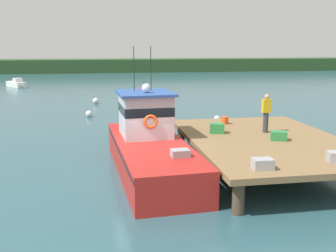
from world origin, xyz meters
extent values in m
plane|color=#2D5660|center=(0.00, 0.00, 0.00)|extent=(200.00, 200.00, 0.00)
cylinder|color=#4C3D2D|center=(2.20, -4.10, 0.50)|extent=(0.36, 0.36, 1.00)
cylinder|color=#4C3D2D|center=(2.20, 4.10, 0.50)|extent=(0.36, 0.36, 1.00)
cylinder|color=#4C3D2D|center=(7.40, 4.10, 0.50)|extent=(0.36, 0.36, 1.00)
cube|color=olive|center=(4.80, 0.00, 1.10)|extent=(6.00, 9.00, 0.20)
cube|color=red|center=(0.20, 0.09, 0.55)|extent=(3.02, 8.15, 1.10)
cone|color=red|center=(-0.12, 4.98, 0.55)|extent=(1.22, 1.87, 1.10)
cube|color=black|center=(0.20, 0.09, 1.00)|extent=(3.03, 7.99, 0.12)
cube|color=red|center=(0.20, 0.09, 1.16)|extent=(3.06, 8.15, 0.12)
cube|color=silver|center=(0.12, 1.28, 2.00)|extent=(2.04, 2.32, 1.80)
cube|color=black|center=(0.12, 1.28, 2.31)|extent=(2.06, 2.34, 0.36)
cube|color=#2D56A8|center=(0.12, 1.28, 2.95)|extent=(2.30, 2.64, 0.10)
sphere|color=white|center=(0.14, 0.99, 3.18)|extent=(0.36, 0.36, 0.36)
cylinder|color=black|center=(-0.26, 1.76, 3.90)|extent=(0.03, 0.03, 1.80)
cylinder|color=black|center=(0.44, 1.81, 3.90)|extent=(0.03, 0.03, 1.80)
cube|color=#939399|center=(0.89, -2.07, 1.28)|extent=(0.63, 0.48, 0.36)
torus|color=orange|center=(-0.01, -2.73, 1.16)|extent=(0.60, 0.60, 0.12)
torus|color=#EA5119|center=(0.20, 0.15, 2.00)|extent=(0.55, 0.14, 0.54)
cube|color=#2D8442|center=(5.15, -0.38, 1.37)|extent=(0.71, 0.62, 0.35)
cube|color=#2D8442|center=(3.15, 1.25, 1.40)|extent=(0.69, 0.58, 0.41)
cube|color=#9E9EA3|center=(3.06, -3.73, 1.36)|extent=(0.62, 0.47, 0.32)
cylinder|color=#E04C19|center=(4.09, 3.09, 1.37)|extent=(0.32, 0.32, 0.34)
cylinder|color=#383842|center=(5.21, 1.01, 1.63)|extent=(0.22, 0.22, 0.86)
cube|color=gold|center=(5.21, 1.01, 2.34)|extent=(0.36, 0.22, 0.56)
sphere|color=tan|center=(5.21, 1.01, 2.73)|extent=(0.20, 0.20, 0.20)
cube|color=white|center=(-11.72, 35.16, 0.31)|extent=(2.80, 3.42, 0.62)
cone|color=white|center=(-10.53, 33.40, 0.31)|extent=(0.99, 1.05, 0.62)
cube|color=silver|center=(-11.38, 34.67, 0.85)|extent=(1.19, 1.19, 0.46)
sphere|color=silver|center=(-2.49, 12.82, 0.23)|extent=(0.46, 0.46, 0.46)
sphere|color=silver|center=(-2.10, 19.10, 0.26)|extent=(0.51, 0.51, 0.51)
sphere|color=silver|center=(5.71, 9.63, 0.20)|extent=(0.41, 0.41, 0.41)
sphere|color=red|center=(2.31, 26.85, 0.25)|extent=(0.50, 0.50, 0.50)
cube|color=#284723|center=(0.00, 62.00, 1.20)|extent=(120.00, 8.00, 2.40)
camera|label=1|loc=(-1.60, -14.20, 4.79)|focal=41.64mm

